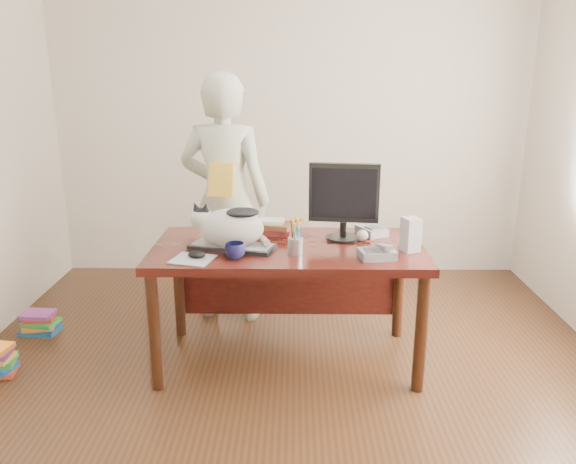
# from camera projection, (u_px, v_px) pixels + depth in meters

# --- Properties ---
(room) EXTENTS (4.50, 4.50, 4.50)m
(room) POSITION_uv_depth(u_px,v_px,m) (286.00, 161.00, 2.58)
(room) COLOR black
(room) RESTS_ON ground
(desk) EXTENTS (1.60, 0.80, 0.75)m
(desk) POSITION_uv_depth(u_px,v_px,m) (288.00, 265.00, 3.44)
(desk) COLOR black
(desk) RESTS_ON ground
(keyboard) EXTENTS (0.52, 0.31, 0.03)m
(keyboard) POSITION_uv_depth(u_px,v_px,m) (232.00, 246.00, 3.27)
(keyboard) COLOR black
(keyboard) RESTS_ON desk
(cat) EXTENTS (0.48, 0.32, 0.27)m
(cat) POSITION_uv_depth(u_px,v_px,m) (229.00, 226.00, 3.23)
(cat) COLOR silver
(cat) RESTS_ON keyboard
(monitor) EXTENTS (0.42, 0.23, 0.47)m
(monitor) POSITION_uv_depth(u_px,v_px,m) (344.00, 197.00, 3.36)
(monitor) COLOR black
(monitor) RESTS_ON desk
(pen_cup) EXTENTS (0.11, 0.11, 0.22)m
(pen_cup) POSITION_uv_depth(u_px,v_px,m) (296.00, 244.00, 3.16)
(pen_cup) COLOR gray
(pen_cup) RESTS_ON desk
(mousepad) EXTENTS (0.26, 0.25, 0.00)m
(mousepad) POSITION_uv_depth(u_px,v_px,m) (193.00, 259.00, 3.08)
(mousepad) COLOR #9EA3AA
(mousepad) RESTS_ON desk
(mouse) EXTENTS (0.11, 0.09, 0.04)m
(mouse) POSITION_uv_depth(u_px,v_px,m) (197.00, 255.00, 3.10)
(mouse) COLOR black
(mouse) RESTS_ON mousepad
(coffee_mug) EXTENTS (0.16, 0.16, 0.09)m
(coffee_mug) POSITION_uv_depth(u_px,v_px,m) (235.00, 251.00, 3.10)
(coffee_mug) COLOR black
(coffee_mug) RESTS_ON desk
(phone) EXTENTS (0.22, 0.19, 0.09)m
(phone) POSITION_uv_depth(u_px,v_px,m) (378.00, 253.00, 3.10)
(phone) COLOR slate
(phone) RESTS_ON desk
(speaker) EXTENTS (0.12, 0.12, 0.20)m
(speaker) POSITION_uv_depth(u_px,v_px,m) (411.00, 234.00, 3.21)
(speaker) COLOR #9D9D9F
(speaker) RESTS_ON desk
(baseball) EXTENTS (0.07, 0.07, 0.07)m
(baseball) POSITION_uv_depth(u_px,v_px,m) (362.00, 236.00, 3.40)
(baseball) COLOR white
(baseball) RESTS_ON desk
(book_stack) EXTENTS (0.26, 0.22, 0.09)m
(book_stack) POSITION_uv_depth(u_px,v_px,m) (274.00, 227.00, 3.57)
(book_stack) COLOR #461312
(book_stack) RESTS_ON desk
(calculator) EXTENTS (0.20, 0.22, 0.06)m
(calculator) POSITION_uv_depth(u_px,v_px,m) (372.00, 231.00, 3.54)
(calculator) COLOR slate
(calculator) RESTS_ON desk
(person) EXTENTS (0.70, 0.53, 1.75)m
(person) POSITION_uv_depth(u_px,v_px,m) (225.00, 200.00, 3.93)
(person) COLOR white
(person) RESTS_ON ground
(held_book) EXTENTS (0.18, 0.13, 0.23)m
(held_book) POSITION_uv_depth(u_px,v_px,m) (221.00, 180.00, 3.72)
(held_book) COLOR gold
(held_book) RESTS_ON person
(book_pile_b) EXTENTS (0.26, 0.20, 0.15)m
(book_pile_b) POSITION_uv_depth(u_px,v_px,m) (40.00, 323.00, 3.87)
(book_pile_b) COLOR #184F93
(book_pile_b) RESTS_ON ground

